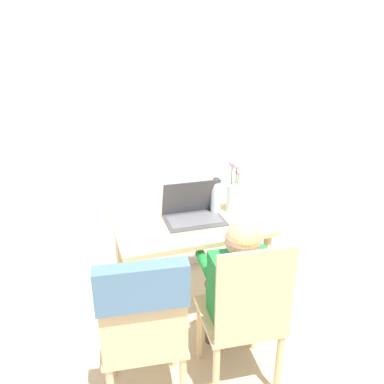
{
  "coord_description": "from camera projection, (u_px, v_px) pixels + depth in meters",
  "views": [
    {
      "loc": [
        -0.49,
        -0.42,
        1.75
      ],
      "look_at": [
        0.21,
        1.66,
        0.89
      ],
      "focal_mm": 35.0,
      "sensor_mm": 36.0,
      "label": 1
    }
  ],
  "objects": [
    {
      "name": "water_bottle",
      "position": [
        216.0,
        197.0,
        2.45
      ],
      "size": [
        0.07,
        0.07,
        0.25
      ],
      "color": "silver",
      "rests_on": "dining_table"
    },
    {
      "name": "laptop",
      "position": [
        193.0,
        211.0,
        2.39
      ],
      "size": [
        0.38,
        0.27,
        0.25
      ],
      "rotation": [
        0.0,
        0.0,
        -0.04
      ],
      "color": "#4C4C51",
      "rests_on": "dining_table"
    },
    {
      "name": "person_seated",
      "position": [
        237.0,
        279.0,
        1.97
      ],
      "size": [
        0.35,
        0.45,
        0.96
      ],
      "rotation": [
        0.0,
        0.0,
        3.04
      ],
      "color": "#1E8438",
      "rests_on": "ground_plane"
    },
    {
      "name": "flower_vase",
      "position": [
        235.0,
        195.0,
        2.47
      ],
      "size": [
        0.11,
        0.11,
        0.36
      ],
      "color": "silver",
      "rests_on": "dining_table"
    },
    {
      "name": "chair_spare",
      "position": [
        143.0,
        317.0,
        1.68
      ],
      "size": [
        0.45,
        0.48,
        0.92
      ],
      "rotation": [
        0.0,
        0.0,
        3.01
      ],
      "color": "#D6B784",
      "rests_on": "ground_plane"
    },
    {
      "name": "dining_table",
      "position": [
        189.0,
        237.0,
        2.42
      ],
      "size": [
        0.94,
        0.63,
        0.71
      ],
      "color": "#D6B784",
      "rests_on": "ground_plane"
    },
    {
      "name": "chair_occupied",
      "position": [
        244.0,
        317.0,
        1.9
      ],
      "size": [
        0.44,
        0.44,
        0.91
      ],
      "rotation": [
        0.0,
        0.0,
        3.04
      ],
      "color": "#D6B784",
      "rests_on": "ground_plane"
    },
    {
      "name": "wall_back",
      "position": [
        139.0,
        121.0,
        2.67
      ],
      "size": [
        6.4,
        0.05,
        2.5
      ],
      "color": "white",
      "rests_on": "ground_plane"
    }
  ]
}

